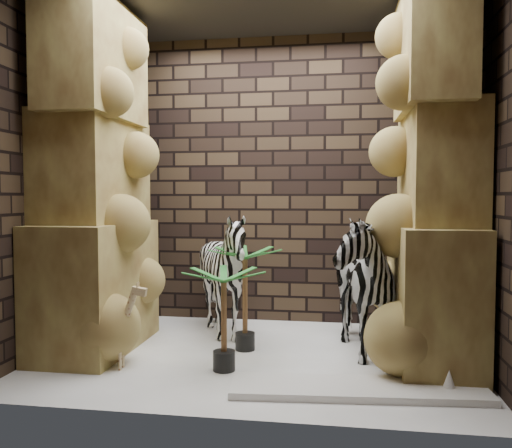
% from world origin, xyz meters
% --- Properties ---
extents(floor, '(3.50, 3.50, 0.00)m').
position_xyz_m(floor, '(0.00, 0.00, 0.00)').
color(floor, white).
rests_on(floor, ground).
extents(wall_back, '(3.50, 0.00, 3.50)m').
position_xyz_m(wall_back, '(0.00, 1.25, 1.50)').
color(wall_back, black).
rests_on(wall_back, ground).
extents(wall_front, '(3.50, 0.00, 3.50)m').
position_xyz_m(wall_front, '(0.00, -1.25, 1.50)').
color(wall_front, black).
rests_on(wall_front, ground).
extents(wall_left, '(0.00, 3.00, 3.00)m').
position_xyz_m(wall_left, '(-1.75, 0.00, 1.50)').
color(wall_left, black).
rests_on(wall_left, ground).
extents(wall_right, '(0.00, 3.00, 3.00)m').
position_xyz_m(wall_right, '(1.75, 0.00, 1.50)').
color(wall_right, black).
rests_on(wall_right, ground).
extents(rock_pillar_left, '(0.68, 1.30, 3.00)m').
position_xyz_m(rock_pillar_left, '(-1.40, 0.00, 1.50)').
color(rock_pillar_left, tan).
rests_on(rock_pillar_left, floor).
extents(rock_pillar_right, '(0.58, 1.25, 3.00)m').
position_xyz_m(rock_pillar_right, '(1.42, 0.00, 1.50)').
color(rock_pillar_right, tan).
rests_on(rock_pillar_right, floor).
extents(zebra_right, '(0.91, 1.30, 1.39)m').
position_xyz_m(zebra_right, '(0.79, 0.20, 0.70)').
color(zebra_right, white).
rests_on(zebra_right, floor).
extents(zebra_left, '(1.25, 1.40, 1.06)m').
position_xyz_m(zebra_left, '(-0.37, 0.52, 0.53)').
color(zebra_left, white).
rests_on(zebra_left, floor).
extents(giraffe_toy, '(0.36, 0.15, 0.69)m').
position_xyz_m(giraffe_toy, '(-1.05, -0.50, 0.35)').
color(giraffe_toy, '#D7BF8B').
rests_on(giraffe_toy, floor).
extents(palm_front, '(0.36, 0.36, 0.91)m').
position_xyz_m(palm_front, '(-0.11, 0.15, 0.45)').
color(palm_front, '#1F5E25').
rests_on(palm_front, floor).
extents(palm_back, '(0.36, 0.36, 0.79)m').
position_xyz_m(palm_back, '(-0.17, -0.40, 0.40)').
color(palm_back, '#1F5E25').
rests_on(palm_back, floor).
extents(surfboard, '(1.75, 0.56, 0.05)m').
position_xyz_m(surfboard, '(0.82, -0.70, 0.03)').
color(surfboard, white).
rests_on(surfboard, floor).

